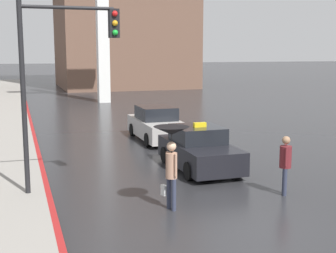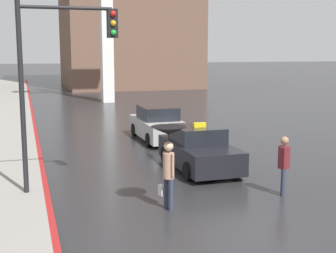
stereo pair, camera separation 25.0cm
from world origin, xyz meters
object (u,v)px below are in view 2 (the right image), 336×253
pedestrian_with_umbrella (168,146)px  pedestrian_man (284,160)px  taxi (199,150)px  sedan_red (159,125)px  traffic_light (60,61)px

pedestrian_with_umbrella → pedestrian_man: bearing=-103.4°
taxi → sedan_red: 5.69m
taxi → traffic_light: 5.92m
taxi → pedestrian_man: (1.22, -3.56, 0.34)m
taxi → pedestrian_man: size_ratio=2.35×
pedestrian_with_umbrella → taxi: bearing=-48.1°
pedestrian_man → traffic_light: bearing=-79.7°
taxi → pedestrian_with_umbrella: 4.52m
sedan_red → pedestrian_man: bearing=96.4°
pedestrian_man → taxi: bearing=-132.6°
pedestrian_with_umbrella → traffic_light: traffic_light is taller
pedestrian_man → pedestrian_with_umbrella: bearing=-58.2°
taxi → sedan_red: bearing=-91.9°
taxi → pedestrian_man: pedestrian_man is taller
sedan_red → traffic_light: traffic_light is taller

